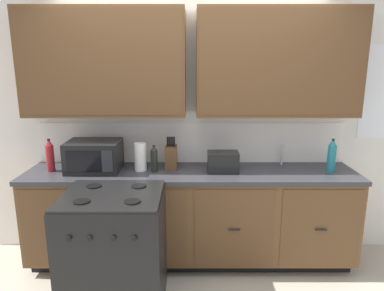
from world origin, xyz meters
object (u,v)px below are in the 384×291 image
Objects in this scene: microwave at (94,156)px; toaster at (223,162)px; paper_towel_roll at (141,157)px; bottle_red at (50,155)px; stove_range at (115,250)px; knife_block at (171,157)px; bottle_teal at (332,156)px; bottle_dark at (154,159)px.

toaster is (1.19, -0.04, -0.04)m from microwave.
paper_towel_roll is at bearing 1.63° from microwave.
stove_range is at bearing -42.01° from bottle_red.
knife_block is (-0.48, 0.10, 0.02)m from toaster.
bottle_teal is at bearing -1.22° from microwave.
knife_block is 1.19× the size of paper_towel_roll.
bottle_teal is at bearing -0.76° from bottle_dark.
bottle_teal is at bearing -0.24° from toaster.
microwave is 1.58× the size of bottle_red.
knife_block is 0.99× the size of bottle_teal.
bottle_teal reaches higher than stove_range.
knife_block reaches higher than toaster.
microwave is (-0.30, 0.64, 0.59)m from stove_range.
microwave is 0.71m from knife_block.
bottle_teal is at bearing -4.21° from knife_block.
bottle_red is at bearing 179.24° from bottle_teal.
toaster is 0.92× the size of bottle_red.
bottle_red is (-0.83, -0.02, 0.02)m from paper_towel_roll.
paper_towel_roll reaches higher than toaster.
microwave is 0.40m from bottle_red.
stove_range is 3.06× the size of knife_block.
paper_towel_roll is at bearing 164.18° from bottle_dark.
bottle_teal is (1.47, -0.11, 0.04)m from knife_block.
microwave is 1.71× the size of toaster.
bottle_red is (-0.70, 0.63, 0.60)m from stove_range.
bottle_red reaches higher than stove_range.
toaster is 0.49m from knife_block.
paper_towel_roll is 0.83× the size of bottle_teal.
microwave is 1.19m from toaster.
bottle_red is at bearing 179.24° from bottle_dark.
microwave is 1.85× the size of paper_towel_roll.
microwave reaches higher than toaster.
bottle_red is (-1.11, -0.07, 0.03)m from knife_block.
stove_range is at bearing -120.13° from knife_block.
paper_towel_roll is (-0.76, 0.05, 0.03)m from toaster.
paper_towel_roll is 0.85× the size of bottle_red.
microwave is 0.43m from paper_towel_roll.
bottle_red is (-0.96, 0.01, 0.03)m from bottle_dark.
paper_towel_roll is (0.43, 0.01, -0.01)m from microwave.
bottle_teal is (0.99, -0.00, 0.06)m from toaster.
stove_range is 3.05× the size of bottle_teal.
stove_range is 3.12× the size of bottle_red.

